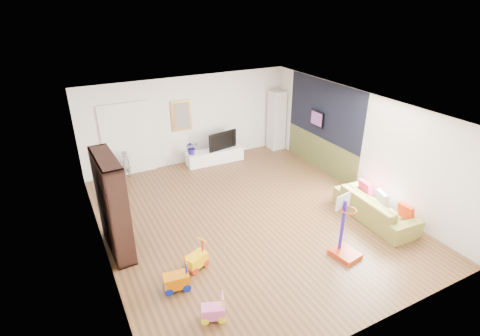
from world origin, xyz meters
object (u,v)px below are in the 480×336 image
sofa (375,207)px  basketball_hoop (349,228)px  bookshelf (112,205)px  media_console (215,156)px

sofa → basketball_hoop: bearing=119.1°
bookshelf → basketball_hoop: size_ratio=1.55×
sofa → media_console: bearing=26.5°
bookshelf → basketball_hoop: bearing=-33.3°
bookshelf → sofa: 5.91m
media_console → sofa: 5.16m
bookshelf → sofa: (5.62, -1.66, -0.74)m
media_console → sofa: (2.03, -4.74, 0.10)m
media_console → bookshelf: bearing=-138.3°
bookshelf → basketball_hoop: bookshelf is taller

